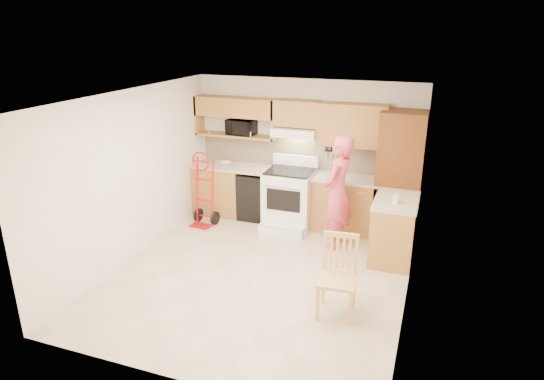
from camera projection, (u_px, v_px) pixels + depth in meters
The scene contains 28 objects.
floor at pixel (260, 274), 6.68m from camera, with size 4.00×4.50×0.02m, color beige.
ceiling at pixel (258, 96), 5.85m from camera, with size 4.00×4.50×0.02m, color white.
wall_back at pixel (306, 151), 8.27m from camera, with size 4.00×0.02×2.50m, color white.
wall_front at pixel (169, 269), 4.26m from camera, with size 4.00×0.02×2.50m, color white.
wall_left at pixel (132, 176), 6.91m from camera, with size 0.02×4.50×2.50m, color white.
wall_right at pixel (416, 210), 5.63m from camera, with size 0.02×4.50×2.50m, color white.
backsplash at pixel (305, 154), 8.27m from camera, with size 3.92×0.03×0.55m, color beige.
lower_cab_left at pixel (220, 189), 8.76m from camera, with size 0.90×0.60×0.90m, color #A86F32.
dishwasher at pixel (258, 195), 8.53m from camera, with size 0.60×0.60×0.85m, color black.
lower_cab_right at pixel (347, 205), 8.00m from camera, with size 1.14×0.60×0.90m, color #A86F32.
countertop_left at pixel (234, 167), 8.51m from camera, with size 1.50×0.63×0.04m, color beige.
countertop_right at pixel (348, 179), 7.84m from camera, with size 1.14×0.63×0.04m, color beige.
cab_return_right at pixel (394, 230), 7.01m from camera, with size 0.60×1.00×0.90m, color #A86F32.
countertop_return at pixel (397, 201), 6.86m from camera, with size 0.63×1.00×0.04m, color beige.
pantry_tall at pixel (399, 176), 7.54m from camera, with size 0.70×0.60×2.10m, color brown.
upper_cab_left at pixel (236, 107), 8.28m from camera, with size 1.50×0.33×0.34m, color #A86F32.
upper_shelf_mw at pixel (236, 135), 8.44m from camera, with size 1.50×0.33×0.04m, color #A86F32.
upper_cab_center at pixel (297, 113), 7.93m from camera, with size 0.76×0.33×0.44m, color #A86F32.
upper_cab_right at pixel (353, 125), 7.67m from camera, with size 1.14×0.33×0.70m, color #A86F32.
range_hood at pixel (296, 132), 7.97m from camera, with size 0.76×0.46×0.14m, color white.
knife_strip at pixel (336, 155), 8.05m from camera, with size 0.40×0.05×0.29m, color black, non-canonical shape.
microwave at pixel (241, 127), 8.36m from camera, with size 0.49×0.34×0.27m, color black.
range at pixel (289, 194), 8.06m from camera, with size 0.81×1.07×1.20m, color white, non-canonical shape.
person at pixel (337, 193), 7.25m from camera, with size 0.66×0.43×1.80m, color #D1475A.
hand_truck at pixel (202, 193), 8.14m from camera, with size 0.47×0.43×1.20m, color red, non-canonical shape.
dining_chair at pixel (337, 277), 5.60m from camera, with size 0.45×0.49×1.00m, color #E2AE66, non-canonical shape.
soap_bottle at pixel (396, 198), 6.68m from camera, with size 0.08×0.08×0.17m, color white.
bowl at pixel (226, 163), 8.54m from camera, with size 0.22×0.22×0.05m, color white.
Camera 1 is at (2.15, -5.50, 3.34)m, focal length 31.05 mm.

